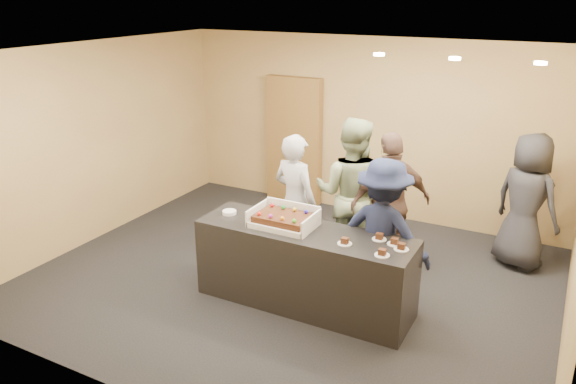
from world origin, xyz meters
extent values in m
plane|color=black|center=(0.00, 0.00, 0.00)|extent=(6.00, 6.00, 0.00)
plane|color=white|center=(0.00, 0.00, 2.70)|extent=(6.00, 6.00, 0.00)
cube|color=#A97E52|center=(0.00, 2.50, 1.35)|extent=(6.00, 0.04, 2.70)
cube|color=#A97E52|center=(0.00, -2.50, 1.35)|extent=(6.00, 0.04, 2.70)
cube|color=#A97E52|center=(-3.00, 0.00, 1.35)|extent=(0.04, 5.00, 2.70)
cube|color=black|center=(0.40, -0.45, 0.45)|extent=(2.40, 0.70, 0.90)
cube|color=brown|center=(-1.21, 2.41, 1.02)|extent=(0.93, 0.15, 2.05)
cube|color=white|center=(0.14, -0.45, 0.93)|extent=(0.67, 0.47, 0.06)
cube|color=white|center=(-0.19, -0.45, 0.99)|extent=(0.02, 0.47, 0.18)
cube|color=white|center=(0.48, -0.45, 0.99)|extent=(0.02, 0.47, 0.18)
cube|color=white|center=(0.14, -0.22, 1.00)|extent=(0.67, 0.02, 0.20)
cube|color=#361F0C|center=(0.14, -0.45, 0.99)|extent=(0.59, 0.40, 0.07)
sphere|color=red|center=(-0.08, -0.31, 1.05)|extent=(0.04, 0.04, 0.04)
sphere|color=#178E27|center=(0.06, -0.31, 1.05)|extent=(0.04, 0.04, 0.04)
sphere|color=gold|center=(0.20, -0.31, 1.05)|extent=(0.04, 0.04, 0.04)
sphere|color=#2217CB|center=(0.34, -0.31, 1.05)|extent=(0.04, 0.04, 0.04)
sphere|color=#FF2615|center=(-0.08, -0.59, 1.05)|extent=(0.04, 0.04, 0.04)
sphere|color=#BB28B0|center=(0.06, -0.59, 1.05)|extent=(0.04, 0.04, 0.04)
sphere|color=orange|center=(0.20, -0.59, 1.05)|extent=(0.04, 0.04, 0.04)
sphere|color=green|center=(0.34, -0.59, 1.05)|extent=(0.04, 0.04, 0.04)
cylinder|color=white|center=(-0.57, -0.44, 0.92)|extent=(0.16, 0.16, 0.04)
cylinder|color=white|center=(0.91, -0.57, 0.90)|extent=(0.15, 0.15, 0.01)
cube|color=#361F0C|center=(0.91, -0.57, 0.94)|extent=(0.07, 0.06, 0.06)
cylinder|color=white|center=(1.18, -0.30, 0.90)|extent=(0.15, 0.15, 0.01)
cube|color=#361F0C|center=(1.18, -0.30, 0.94)|extent=(0.07, 0.06, 0.06)
cylinder|color=white|center=(1.33, -0.64, 0.90)|extent=(0.15, 0.15, 0.01)
cube|color=#361F0C|center=(1.33, -0.64, 0.94)|extent=(0.07, 0.06, 0.06)
cylinder|color=white|center=(1.36, -0.34, 0.90)|extent=(0.15, 0.15, 0.01)
cube|color=#361F0C|center=(1.36, -0.34, 0.94)|extent=(0.07, 0.06, 0.06)
cylinder|color=white|center=(1.45, -0.42, 0.90)|extent=(0.15, 0.15, 0.01)
cube|color=#361F0C|center=(1.45, -0.42, 0.94)|extent=(0.07, 0.06, 0.06)
imported|color=#AFAFB4|center=(-0.14, 0.38, 0.86)|extent=(0.70, 0.54, 1.71)
imported|color=gray|center=(0.46, 0.72, 0.95)|extent=(1.02, 0.85, 1.90)
imported|color=#161C38|center=(1.12, 0.00, 0.84)|extent=(1.12, 0.69, 1.67)
imported|color=brown|center=(0.95, 0.77, 0.89)|extent=(1.06, 1.02, 1.77)
imported|color=#27272C|center=(2.39, 1.69, 0.86)|extent=(1.00, 0.88, 1.73)
cylinder|color=#FFEAC6|center=(0.80, 0.50, 2.67)|extent=(0.12, 0.12, 0.03)
cylinder|color=#FFEAC6|center=(1.60, 0.50, 2.67)|extent=(0.12, 0.12, 0.03)
cylinder|color=#FFEAC6|center=(2.40, 0.50, 2.67)|extent=(0.12, 0.12, 0.03)
camera|label=1|loc=(2.81, -5.39, 3.33)|focal=35.00mm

